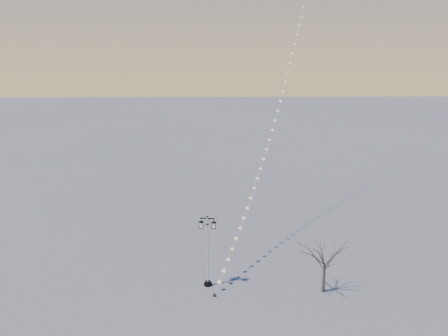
{
  "coord_description": "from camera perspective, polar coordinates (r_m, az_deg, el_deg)",
  "views": [
    {
      "loc": [
        0.4,
        -32.21,
        17.87
      ],
      "look_at": [
        1.21,
        4.16,
        8.61
      ],
      "focal_mm": 37.35,
      "sensor_mm": 36.0,
      "label": 1
    }
  ],
  "objects": [
    {
      "name": "kite_train",
      "position": [
        48.54,
        7.01,
        12.29
      ],
      "size": [
        14.36,
        34.05,
        32.71
      ],
      "rotation": [
        0.0,
        0.0,
        -0.33
      ],
      "color": "#2E221A",
      "rests_on": "ground"
    },
    {
      "name": "bare_tree",
      "position": [
        36.16,
        12.26,
        -10.52
      ],
      "size": [
        2.52,
        2.52,
        4.18
      ],
      "rotation": [
        0.0,
        0.0,
        -0.14
      ],
      "color": "#40392C",
      "rests_on": "ground"
    },
    {
      "name": "ground",
      "position": [
        36.84,
        -1.79,
        -14.74
      ],
      "size": [
        300.0,
        300.0,
        0.0
      ],
      "primitive_type": "plane",
      "color": "#5C5C5C",
      "rests_on": "ground"
    },
    {
      "name": "street_lamp",
      "position": [
        36.12,
        -2.02,
        -9.69
      ],
      "size": [
        1.46,
        0.64,
        5.77
      ],
      "rotation": [
        0.0,
        0.0,
        -0.13
      ],
      "color": "black",
      "rests_on": "ground"
    }
  ]
}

